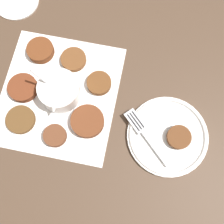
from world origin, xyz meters
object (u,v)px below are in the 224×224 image
Objects in this scene: extra_saucer at (16,0)px; serving_plate at (168,136)px; fork at (143,132)px; fritter_on_plate at (179,137)px; sauce_bowl at (60,92)px.

serving_plate is at bearing 54.92° from extra_saucer.
extra_saucer is at bearing -129.06° from fork.
extra_saucer is at bearing -125.08° from serving_plate.
fritter_on_plate is (0.00, 0.02, 0.01)m from serving_plate.
fritter_on_plate is at bearing 83.99° from serving_plate.
extra_saucer is (-0.33, -0.49, -0.02)m from fritter_on_plate.
sauce_bowl is 0.84× the size of fork.
fritter_on_plate reaches higher than fork.
sauce_bowl is at bearing -106.75° from fork.
fork is at bearing 50.94° from extra_saucer.
extra_saucer is (-0.26, -0.19, -0.02)m from sauce_bowl.
serving_plate is at bearing 77.02° from sauce_bowl.
serving_plate is 0.06m from fork.
sauce_bowl is 0.56× the size of serving_plate.
extra_saucer is (-0.33, -0.41, -0.01)m from fork.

